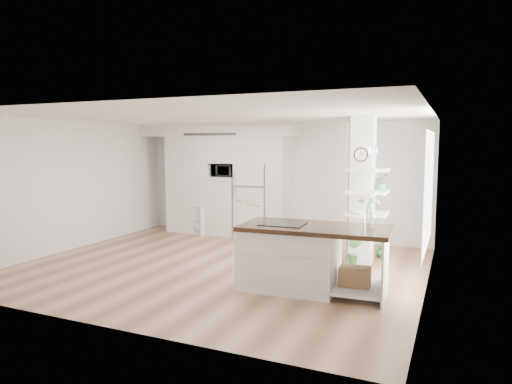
{
  "coord_description": "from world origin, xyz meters",
  "views": [
    {
      "loc": [
        3.84,
        -7.14,
        2.21
      ],
      "look_at": [
        0.32,
        0.9,
        1.28
      ],
      "focal_mm": 32.0,
      "sensor_mm": 36.0,
      "label": 1
    }
  ],
  "objects_px": {
    "kitchen_island": "(298,256)",
    "bookshelf": "(199,221)",
    "floor_plant_a": "(355,251)",
    "refrigerator": "(254,200)"
  },
  "relations": [
    {
      "from": "kitchen_island",
      "to": "bookshelf",
      "type": "bearing_deg",
      "value": 135.81
    },
    {
      "from": "kitchen_island",
      "to": "bookshelf",
      "type": "distance_m",
      "value": 4.79
    },
    {
      "from": "kitchen_island",
      "to": "bookshelf",
      "type": "relative_size",
      "value": 3.25
    },
    {
      "from": "bookshelf",
      "to": "floor_plant_a",
      "type": "bearing_deg",
      "value": 0.68
    },
    {
      "from": "bookshelf",
      "to": "floor_plant_a",
      "type": "distance_m",
      "value": 4.39
    },
    {
      "from": "kitchen_island",
      "to": "floor_plant_a",
      "type": "bearing_deg",
      "value": 69.39
    },
    {
      "from": "kitchen_island",
      "to": "floor_plant_a",
      "type": "relative_size",
      "value": 4.29
    },
    {
      "from": "refrigerator",
      "to": "kitchen_island",
      "type": "relative_size",
      "value": 0.77
    },
    {
      "from": "kitchen_island",
      "to": "bookshelf",
      "type": "height_order",
      "value": "kitchen_island"
    },
    {
      "from": "floor_plant_a",
      "to": "bookshelf",
      "type": "bearing_deg",
      "value": 160.58
    }
  ]
}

